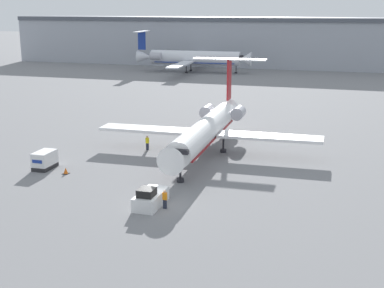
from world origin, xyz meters
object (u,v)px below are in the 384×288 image
Objects in this scene: luggage_cart at (45,160)px; pushback_tug at (151,198)px; traffic_cone_left at (66,171)px; airplane_main at (208,128)px; worker_by_wing at (147,142)px; worker_near_tug at (165,199)px; airplane_parked_far_left at (192,58)px.

pushback_tug is at bearing -25.29° from luggage_cart.
luggage_cart is 3.43m from traffic_cone_left.
luggage_cart is (-15.65, -11.76, -2.18)m from airplane_main.
worker_by_wing is (8.01, 10.87, -0.02)m from luggage_cart.
worker_near_tug is at bearing -25.45° from traffic_cone_left.
airplane_main is at bearing -71.77° from airplane_parked_far_left.
worker_near_tug is 0.05× the size of airplane_parked_far_left.
traffic_cone_left is (3.20, -1.02, -0.66)m from luggage_cart.
luggage_cart is at bearing 154.71° from pushback_tug.
luggage_cart is at bearing 155.94° from worker_near_tug.
pushback_tug is (-0.13, -19.09, -2.44)m from airplane_main.
worker_near_tug is at bearing -86.03° from airplane_main.
airplane_main is 19.24m from pushback_tug.
luggage_cart is at bearing -143.08° from airplane_main.
pushback_tug is 1.51m from worker_near_tug.
airplane_main is 7.99m from worker_by_wing.
pushback_tug reaches higher than worker_by_wing.
airplane_parked_far_left is at bearing 98.52° from traffic_cone_left.
pushback_tug is 0.12× the size of airplane_parked_far_left.
airplane_main is 84.21m from airplane_parked_far_left.
airplane_parked_far_left is at bearing 108.23° from airplane_main.
airplane_main is 9.84× the size of luggage_cart.
worker_near_tug is at bearing -24.06° from luggage_cart.
airplane_parked_far_left is (-10.69, 91.74, 2.95)m from luggage_cart.
airplane_parked_far_left is (-27.68, 99.33, 3.03)m from worker_near_tug.
worker_by_wing is at bearing 112.40° from pushback_tug.
traffic_cone_left is at bearing -134.24° from airplane_main.
worker_by_wing is (-7.50, 18.20, 0.24)m from pushback_tug.
pushback_tug is 2.58× the size of worker_near_tug.
traffic_cone_left is (-12.31, 6.31, -0.41)m from pushback_tug.
luggage_cart is 18.61m from worker_near_tug.
worker_near_tug is 20.53m from worker_by_wing.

